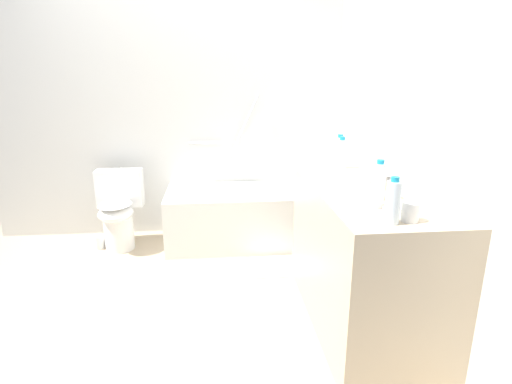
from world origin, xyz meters
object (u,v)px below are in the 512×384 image
at_px(bathtub, 255,214).
at_px(soap_dish, 394,210).
at_px(sink_basin, 358,180).
at_px(drinking_glass_0, 410,212).
at_px(toilet_paper_roll, 99,242).
at_px(toilet, 118,210).
at_px(sink_faucet, 388,180).
at_px(water_bottle_3, 341,157).
at_px(water_bottle_1, 339,153).
at_px(water_bottle_2, 379,181).
at_px(drinking_glass_2, 335,166).
at_px(drinking_glass_1, 375,199).
at_px(water_bottle_0, 393,202).
at_px(bath_mat, 284,266).
at_px(drinking_glass_3, 364,188).

bearing_deg(bathtub, soap_dish, -73.29).
height_order(sink_basin, drinking_glass_0, drinking_glass_0).
bearing_deg(bathtub, sink_basin, -67.52).
bearing_deg(drinking_glass_0, toilet_paper_roll, 136.87).
relative_size(toilet, toilet_paper_roll, 5.81).
distance_m(drinking_glass_0, toilet_paper_roll, 2.79).
bearing_deg(sink_faucet, water_bottle_3, 126.51).
distance_m(sink_faucet, toilet_paper_roll, 2.55).
relative_size(water_bottle_1, soap_dish, 2.71).
height_order(sink_basin, water_bottle_1, water_bottle_1).
xyz_separation_m(water_bottle_3, drinking_glass_0, (0.04, -0.91, -0.07)).
bearing_deg(sink_faucet, water_bottle_2, -121.98).
bearing_deg(drinking_glass_0, water_bottle_2, 92.15).
xyz_separation_m(water_bottle_3, toilet_paper_roll, (-1.90, 0.91, -0.91)).
bearing_deg(bathtub, water_bottle_1, -55.83).
relative_size(water_bottle_2, drinking_glass_2, 2.79).
bearing_deg(water_bottle_3, sink_basin, -86.28).
height_order(sink_basin, soap_dish, sink_basin).
relative_size(water_bottle_1, drinking_glass_1, 2.76).
height_order(toilet, toilet_paper_roll, toilet).
height_order(water_bottle_0, toilet_paper_roll, water_bottle_0).
xyz_separation_m(bathtub, bath_mat, (0.18, -0.56, -0.26)).
relative_size(bathtub, water_bottle_2, 7.40).
relative_size(toilet, water_bottle_2, 3.23).
relative_size(bathtub, toilet_paper_roll, 13.32).
bearing_deg(soap_dish, bathtub, 106.71).
bearing_deg(sink_faucet, drinking_glass_0, -104.86).
distance_m(sink_basin, sink_faucet, 0.19).
relative_size(drinking_glass_0, drinking_glass_1, 1.01).
xyz_separation_m(sink_basin, drinking_glass_0, (0.02, -0.63, 0.01)).
bearing_deg(bath_mat, water_bottle_3, -51.14).
distance_m(water_bottle_1, drinking_glass_2, 0.11).
height_order(water_bottle_2, soap_dish, water_bottle_2).
distance_m(drinking_glass_0, drinking_glass_3, 0.42).
relative_size(sink_basin, drinking_glass_0, 3.67).
xyz_separation_m(toilet, bath_mat, (1.40, -0.55, -0.34)).
xyz_separation_m(drinking_glass_2, bath_mat, (-0.29, 0.28, -0.89)).
distance_m(water_bottle_0, water_bottle_1, 1.09).
bearing_deg(toilet_paper_roll, water_bottle_0, -44.85).
bearing_deg(sink_basin, water_bottle_0, -96.21).
bearing_deg(drinking_glass_3, sink_basin, 79.60).
relative_size(toilet, water_bottle_0, 3.23).
height_order(drinking_glass_2, bath_mat, drinking_glass_2).
height_order(toilet, drinking_glass_2, drinking_glass_2).
xyz_separation_m(water_bottle_1, bath_mat, (-0.34, 0.21, -0.96)).
xyz_separation_m(water_bottle_3, drinking_glass_1, (-0.04, -0.69, -0.07)).
distance_m(sink_basin, water_bottle_3, 0.29).
bearing_deg(water_bottle_2, toilet, 139.22).
xyz_separation_m(toilet, water_bottle_2, (1.73, -1.49, 0.61)).
height_order(drinking_glass_1, drinking_glass_3, same).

